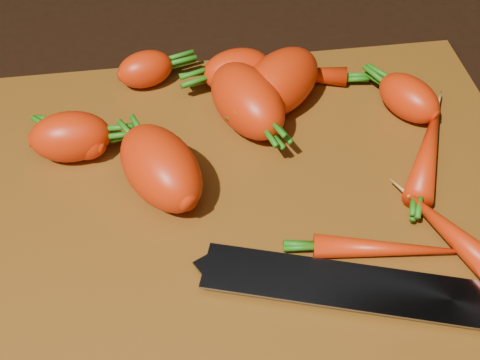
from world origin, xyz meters
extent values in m
cube|color=black|center=(0.00, 0.00, -0.01)|extent=(2.00, 2.00, 0.01)
cube|color=brown|center=(0.00, 0.00, 0.01)|extent=(0.50, 0.40, 0.01)
ellipsoid|color=red|center=(-0.14, 0.08, 0.03)|extent=(0.07, 0.04, 0.04)
ellipsoid|color=red|center=(-0.13, 0.08, 0.03)|extent=(0.06, 0.06, 0.04)
ellipsoid|color=red|center=(0.02, 0.10, 0.04)|extent=(0.08, 0.11, 0.05)
ellipsoid|color=red|center=(-0.06, 0.02, 0.04)|extent=(0.09, 0.11, 0.06)
ellipsoid|color=red|center=(0.02, 0.15, 0.03)|extent=(0.07, 0.05, 0.04)
ellipsoid|color=red|center=(-0.07, 0.17, 0.03)|extent=(0.06, 0.05, 0.04)
ellipsoid|color=red|center=(0.17, 0.09, 0.03)|extent=(0.07, 0.08, 0.04)
ellipsoid|color=red|center=(0.17, 0.03, 0.02)|extent=(0.08, 0.12, 0.03)
ellipsoid|color=red|center=(0.10, -0.07, 0.02)|extent=(0.11, 0.04, 0.02)
ellipsoid|color=red|center=(0.16, -0.07, 0.03)|extent=(0.07, 0.11, 0.03)
ellipsoid|color=red|center=(0.07, 0.15, 0.02)|extent=(0.11, 0.04, 0.02)
ellipsoid|color=red|center=(0.05, 0.12, 0.04)|extent=(0.11, 0.11, 0.05)
cube|color=gray|center=(-0.04, -0.06, 0.02)|extent=(0.23, 0.11, 0.00)
cube|color=gray|center=(0.08, -0.10, 0.02)|extent=(0.03, 0.04, 0.02)
cube|color=black|center=(0.14, -0.12, 0.02)|extent=(0.13, 0.06, 0.02)
cylinder|color=#B2B2B7|center=(0.13, -0.12, 0.03)|extent=(0.01, 0.01, 0.00)
camera|label=1|loc=(-0.05, -0.36, 0.42)|focal=50.00mm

